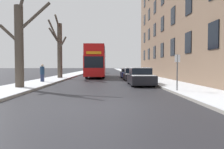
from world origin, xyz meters
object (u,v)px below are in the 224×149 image
(bare_tree_left_1, at_px, (59,48))
(oncoming_van, at_px, (96,67))
(parked_car_2, at_px, (127,73))
(bare_tree_left_0, at_px, (20,44))
(pedestrian_left_sidewalk, at_px, (42,73))
(double_decker_bus, at_px, (96,60))
(street_sign_post, at_px, (177,71))
(parked_car_1, at_px, (132,75))
(parked_car_0, at_px, (140,77))

(bare_tree_left_1, xyz_separation_m, oncoming_van, (3.32, 22.83, -2.47))
(parked_car_2, bearing_deg, bare_tree_left_0, -120.06)
(bare_tree_left_0, relative_size, oncoming_van, 1.35)
(parked_car_2, xyz_separation_m, pedestrian_left_sidewalk, (-8.76, -9.85, 0.37))
(oncoming_van, xyz_separation_m, pedestrian_left_sidewalk, (-3.45, -29.43, -0.36))
(double_decker_bus, relative_size, parked_car_2, 2.78)
(bare_tree_left_1, distance_m, double_decker_bus, 6.31)
(pedestrian_left_sidewalk, height_order, street_sign_post, street_sign_post)
(parked_car_1, xyz_separation_m, pedestrian_left_sidewalk, (-8.76, -3.83, 0.32))
(double_decker_bus, height_order, street_sign_post, double_decker_bus)
(parked_car_0, relative_size, pedestrian_left_sidewalk, 2.55)
(bare_tree_left_0, height_order, double_decker_bus, bare_tree_left_0)
(parked_car_1, height_order, street_sign_post, street_sign_post)
(bare_tree_left_0, xyz_separation_m, parked_car_0, (8.72, 3.01, -2.40))
(parked_car_1, bearing_deg, street_sign_post, -82.99)
(bare_tree_left_0, relative_size, double_decker_bus, 0.56)
(double_decker_bus, xyz_separation_m, street_sign_post, (5.72, -18.46, -1.08))
(double_decker_bus, relative_size, parked_car_0, 2.57)
(double_decker_bus, xyz_separation_m, pedestrian_left_sidewalk, (-4.43, -11.00, -1.43))
(bare_tree_left_1, distance_m, oncoming_van, 23.20)
(oncoming_van, bearing_deg, parked_car_1, -78.29)
(parked_car_1, bearing_deg, oncoming_van, 101.71)
(parked_car_0, distance_m, pedestrian_left_sidewalk, 9.04)
(parked_car_1, distance_m, pedestrian_left_sidewalk, 9.57)
(parked_car_2, bearing_deg, bare_tree_left_1, -159.33)
(street_sign_post, bearing_deg, parked_car_1, 97.01)
(parked_car_2, distance_m, street_sign_post, 17.39)
(bare_tree_left_1, height_order, parked_car_0, bare_tree_left_1)
(bare_tree_left_0, height_order, oncoming_van, bare_tree_left_0)
(parked_car_1, distance_m, oncoming_van, 26.15)
(pedestrian_left_sidewalk, bearing_deg, double_decker_bus, 75.02)
(street_sign_post, bearing_deg, oncoming_van, 100.29)
(oncoming_van, distance_m, pedestrian_left_sidewalk, 29.63)
(bare_tree_left_0, distance_m, parked_car_0, 9.53)
(parked_car_0, xyz_separation_m, oncoming_van, (-5.31, 31.63, 0.65))
(street_sign_post, bearing_deg, bare_tree_left_1, 125.47)
(parked_car_1, bearing_deg, parked_car_2, 90.00)
(pedestrian_left_sidewalk, bearing_deg, parked_car_0, -7.14)
(oncoming_van, relative_size, pedestrian_left_sidewalk, 2.72)
(bare_tree_left_0, distance_m, street_sign_post, 10.50)
(parked_car_0, height_order, oncoming_van, oncoming_van)
(double_decker_bus, bearing_deg, pedestrian_left_sidewalk, -111.93)
(parked_car_1, distance_m, parked_car_2, 6.02)
(oncoming_van, bearing_deg, street_sign_post, -79.71)
(double_decker_bus, bearing_deg, parked_car_2, -14.84)
(double_decker_bus, bearing_deg, bare_tree_left_1, -134.29)
(parked_car_0, xyz_separation_m, parked_car_1, (0.00, 6.03, -0.03))
(parked_car_1, xyz_separation_m, street_sign_post, (1.39, -11.29, 0.68))
(bare_tree_left_0, bearing_deg, double_decker_bus, 74.86)
(bare_tree_left_0, distance_m, double_decker_bus, 16.81)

